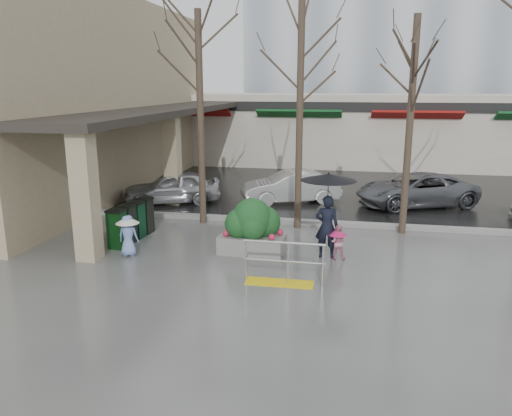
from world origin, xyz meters
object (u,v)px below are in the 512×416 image
(child_blue, at_px, (128,232))
(planter, at_px, (253,227))
(tree_mideast, at_px, (414,73))
(car_b, at_px, (291,187))
(tree_west, at_px, (199,67))
(handrail, at_px, (282,268))
(child_pink, at_px, (337,240))
(tree_midwest, at_px, (301,61))
(car_c, at_px, (416,190))
(news_boxes, at_px, (132,222))
(car_a, at_px, (172,187))
(woman, at_px, (328,204))

(child_blue, distance_m, planter, 3.37)
(tree_mideast, bearing_deg, car_b, 138.46)
(tree_west, xyz_separation_m, planter, (2.26, -2.78, -4.34))
(handrail, distance_m, child_pink, 2.31)
(tree_midwest, distance_m, tree_mideast, 3.32)
(child_blue, bearing_deg, car_c, -138.02)
(news_boxes, bearing_deg, child_pink, 0.96)
(child_pink, bearing_deg, child_blue, 6.19)
(tree_midwest, distance_m, car_a, 7.39)
(woman, bearing_deg, tree_mideast, -126.63)
(tree_west, bearing_deg, car_a, 128.32)
(tree_midwest, bearing_deg, handrail, -88.09)
(handrail, xyz_separation_m, woman, (0.91, 2.04, 1.11))
(tree_mideast, bearing_deg, tree_midwest, 180.00)
(tree_west, height_order, car_a, tree_west)
(car_c, bearing_deg, tree_west, -84.30)
(planter, bearing_deg, car_c, 52.46)
(tree_west, bearing_deg, car_b, 53.96)
(news_boxes, bearing_deg, planter, -1.32)
(tree_midwest, bearing_deg, car_a, 154.04)
(woman, height_order, child_blue, woman)
(tree_west, distance_m, woman, 6.23)
(news_boxes, bearing_deg, tree_midwest, 32.03)
(planter, height_order, car_c, planter)
(handrail, relative_size, tree_mideast, 0.29)
(planter, height_order, car_a, planter)
(planter, bearing_deg, car_b, 87.36)
(handrail, relative_size, car_c, 0.42)
(handrail, distance_m, planter, 2.33)
(planter, relative_size, news_boxes, 0.89)
(car_c, bearing_deg, news_boxes, -77.17)
(handrail, xyz_separation_m, news_boxes, (-4.88, 2.51, 0.19))
(car_a, bearing_deg, tree_mideast, 51.84)
(car_a, bearing_deg, woman, 28.25)
(child_pink, height_order, child_blue, child_blue)
(tree_west, distance_m, news_boxes, 5.29)
(handrail, distance_m, tree_midwest, 6.83)
(handrail, distance_m, tree_west, 7.52)
(planter, xyz_separation_m, car_c, (5.06, 6.58, -0.11))
(child_blue, height_order, car_c, car_c)
(tree_midwest, xyz_separation_m, woman, (1.07, -2.76, -3.75))
(news_boxes, relative_size, car_b, 0.54)
(woman, distance_m, car_c, 7.28)
(planter, height_order, car_b, planter)
(woman, distance_m, car_b, 6.55)
(tree_midwest, relative_size, woman, 3.00)
(child_blue, distance_m, car_c, 11.15)
(handrail, relative_size, planter, 1.03)
(tree_west, height_order, woman, tree_west)
(child_blue, xyz_separation_m, car_b, (3.55, 7.14, -0.04))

